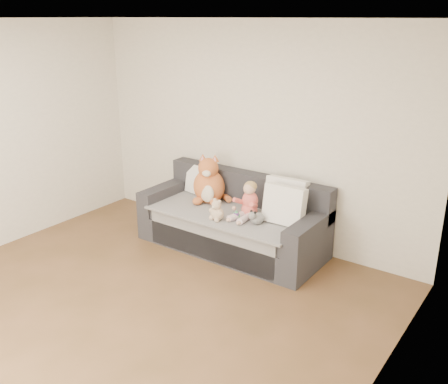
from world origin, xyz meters
name	(u,v)px	position (x,y,z in m)	size (l,w,h in m)	color
room_shell	(123,177)	(0.00, 0.42, 1.30)	(5.00, 5.00, 5.00)	brown
sofa	(233,223)	(0.05, 2.06, 0.31)	(2.20, 0.94, 0.85)	#28282D
cushion_left	(200,180)	(-0.62, 2.28, 0.66)	(0.43, 0.25, 0.38)	white
cushion_right_back	(286,197)	(0.63, 2.27, 0.69)	(0.49, 0.24, 0.45)	white
cushion_right_front	(284,205)	(0.72, 2.06, 0.68)	(0.47, 0.22, 0.44)	white
toddler	(248,202)	(0.30, 1.99, 0.65)	(0.29, 0.42, 0.42)	#DC524D
plush_cat	(209,184)	(-0.36, 2.13, 0.70)	(0.49, 0.50, 0.62)	#B14E27
teddy_bear	(217,211)	(0.07, 1.70, 0.57)	(0.20, 0.15, 0.25)	tan
plush_cow	(257,218)	(0.49, 1.86, 0.54)	(0.14, 0.21, 0.17)	white
sippy_cup	(236,215)	(0.24, 1.84, 0.53)	(0.10, 0.06, 0.11)	#6D3693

